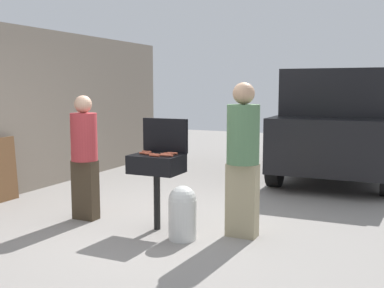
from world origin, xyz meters
The scene contains 17 objects.
ground_plane centered at (0.00, 0.00, 0.00)m, with size 24.00×24.00×0.00m, color gray.
house_wall_side centered at (-3.00, 1.00, 1.34)m, with size 0.24×8.00×2.69m, color gray.
bbq_grill centered at (0.02, -0.04, 0.77)m, with size 0.60×0.44×0.91m.
grill_lid_open centered at (0.02, 0.18, 1.12)m, with size 0.60×0.05×0.42m, color black.
hot_dog_0 centered at (-0.04, -0.10, 0.93)m, with size 0.03×0.03×0.13m, color #B74C33.
hot_dog_1 centered at (0.21, -0.11, 0.93)m, with size 0.03×0.03×0.13m, color #C6593D.
hot_dog_2 centered at (-0.16, 0.04, 0.93)m, with size 0.03×0.03×0.13m, color #C6593D.
hot_dog_3 centered at (0.07, -0.19, 0.93)m, with size 0.03×0.03×0.13m, color #B74C33.
hot_dog_4 centered at (0.15, -0.06, 0.93)m, with size 0.03×0.03×0.13m, color #C6593D.
hot_dog_5 centered at (0.08, -0.12, 0.93)m, with size 0.03×0.03×0.13m, color #C6593D.
hot_dog_6 centered at (0.18, 0.06, 0.93)m, with size 0.03×0.03×0.13m, color #C6593D.
hot_dog_7 centered at (0.16, 0.02, 0.93)m, with size 0.03×0.03×0.13m, color #B74C33.
hot_dog_8 centered at (-0.13, -0.07, 0.93)m, with size 0.03×0.03×0.13m, color #B74C33.
propane_tank centered at (0.46, -0.25, 0.32)m, with size 0.32×0.32×0.62m.
person_left centered at (-1.04, -0.05, 0.87)m, with size 0.34×0.34×1.61m.
person_right centered at (1.04, 0.14, 0.96)m, with size 0.37×0.37×1.77m.
parked_minivan centered at (1.55, 4.46, 1.03)m, with size 2.11×4.44×2.02m.
Camera 1 is at (2.72, -4.85, 1.72)m, focal length 43.62 mm.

